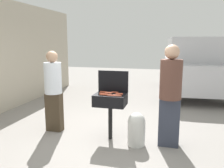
% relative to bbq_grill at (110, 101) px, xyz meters
% --- Properties ---
extents(ground_plane, '(24.00, 24.00, 0.00)m').
position_rel_bbq_grill_xyz_m(ground_plane, '(-0.14, 0.04, -0.76)').
color(ground_plane, gray).
extents(bbq_grill, '(0.60, 0.44, 0.90)m').
position_rel_bbq_grill_xyz_m(bbq_grill, '(0.00, 0.00, 0.00)').
color(bbq_grill, black).
rests_on(bbq_grill, ground).
extents(grill_lid_open, '(0.60, 0.05, 0.42)m').
position_rel_bbq_grill_xyz_m(grill_lid_open, '(0.00, 0.22, 0.35)').
color(grill_lid_open, black).
rests_on(grill_lid_open, bbq_grill).
extents(hot_dog_0, '(0.13, 0.03, 0.03)m').
position_rel_bbq_grill_xyz_m(hot_dog_0, '(0.15, -0.11, 0.15)').
color(hot_dog_0, '#C6593D').
rests_on(hot_dog_0, bbq_grill).
extents(hot_dog_1, '(0.13, 0.03, 0.03)m').
position_rel_bbq_grill_xyz_m(hot_dog_1, '(-0.09, -0.08, 0.15)').
color(hot_dog_1, '#AD4228').
rests_on(hot_dog_1, bbq_grill).
extents(hot_dog_2, '(0.13, 0.03, 0.03)m').
position_rel_bbq_grill_xyz_m(hot_dog_2, '(0.05, -0.16, 0.15)').
color(hot_dog_2, '#B74C33').
rests_on(hot_dog_2, bbq_grill).
extents(hot_dog_3, '(0.13, 0.04, 0.03)m').
position_rel_bbq_grill_xyz_m(hot_dog_3, '(0.17, 0.02, 0.15)').
color(hot_dog_3, '#AD4228').
rests_on(hot_dog_3, bbq_grill).
extents(hot_dog_4, '(0.13, 0.03, 0.03)m').
position_rel_bbq_grill_xyz_m(hot_dog_4, '(-0.10, -0.14, 0.15)').
color(hot_dog_4, '#AD4228').
rests_on(hot_dog_4, bbq_grill).
extents(hot_dog_5, '(0.13, 0.04, 0.03)m').
position_rel_bbq_grill_xyz_m(hot_dog_5, '(-0.05, 0.04, 0.15)').
color(hot_dog_5, '#C6593D').
rests_on(hot_dog_5, bbq_grill).
extents(hot_dog_6, '(0.13, 0.03, 0.03)m').
position_rel_bbq_grill_xyz_m(hot_dog_6, '(0.02, -0.13, 0.15)').
color(hot_dog_6, '#AD4228').
rests_on(hot_dog_6, bbq_grill).
extents(hot_dog_7, '(0.13, 0.04, 0.03)m').
position_rel_bbq_grill_xyz_m(hot_dog_7, '(0.06, 0.12, 0.15)').
color(hot_dog_7, '#AD4228').
rests_on(hot_dog_7, bbq_grill).
extents(hot_dog_8, '(0.13, 0.03, 0.03)m').
position_rel_bbq_grill_xyz_m(hot_dog_8, '(-0.17, 0.10, 0.15)').
color(hot_dog_8, '#AD4228').
rests_on(hot_dog_8, bbq_grill).
extents(hot_dog_9, '(0.13, 0.04, 0.03)m').
position_rel_bbq_grill_xyz_m(hot_dog_9, '(0.17, -0.01, 0.15)').
color(hot_dog_9, '#B74C33').
rests_on(hot_dog_9, bbq_grill).
extents(hot_dog_10, '(0.13, 0.03, 0.03)m').
position_rel_bbq_grill_xyz_m(hot_dog_10, '(0.18, -0.15, 0.15)').
color(hot_dog_10, '#C6593D').
rests_on(hot_dog_10, bbq_grill).
extents(hot_dog_11, '(0.13, 0.04, 0.03)m').
position_rel_bbq_grill_xyz_m(hot_dog_11, '(-0.03, 0.07, 0.15)').
color(hot_dog_11, '#C6593D').
rests_on(hot_dog_11, bbq_grill).
extents(hot_dog_12, '(0.13, 0.04, 0.03)m').
position_rel_bbq_grill_xyz_m(hot_dog_12, '(-0.04, -0.00, 0.15)').
color(hot_dog_12, '#C6593D').
rests_on(hot_dog_12, bbq_grill).
extents(hot_dog_13, '(0.13, 0.03, 0.03)m').
position_rel_bbq_grill_xyz_m(hot_dog_13, '(-0.14, -0.03, 0.15)').
color(hot_dog_13, '#AD4228').
rests_on(hot_dog_13, bbq_grill).
extents(hot_dog_14, '(0.13, 0.03, 0.03)m').
position_rel_bbq_grill_xyz_m(hot_dog_14, '(-0.12, -0.11, 0.15)').
color(hot_dog_14, '#B74C33').
rests_on(hot_dog_14, bbq_grill).
extents(propane_tank, '(0.32, 0.32, 0.62)m').
position_rel_bbq_grill_xyz_m(propane_tank, '(0.53, -0.15, -0.44)').
color(propane_tank, silver).
rests_on(propane_tank, ground).
extents(person_left, '(0.36, 0.36, 1.69)m').
position_rel_bbq_grill_xyz_m(person_left, '(-1.27, 0.13, 0.16)').
color(person_left, '#3F3323').
rests_on(person_left, ground).
extents(person_right, '(0.38, 0.38, 1.83)m').
position_rel_bbq_grill_xyz_m(person_right, '(1.10, -0.02, 0.24)').
color(person_right, '#333847').
rests_on(person_right, ground).
extents(parked_minivan, '(2.27, 4.52, 2.02)m').
position_rel_bbq_grill_xyz_m(parked_minivan, '(1.85, 4.69, 0.27)').
color(parked_minivan, '#B7B7BC').
rests_on(parked_minivan, ground).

